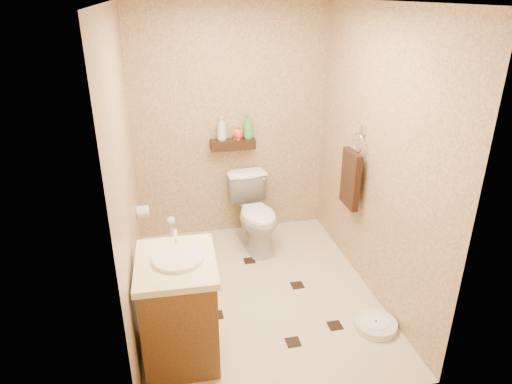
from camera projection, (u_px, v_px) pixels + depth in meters
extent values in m
plane|color=beige|center=(258.00, 294.00, 4.05)|extent=(2.50, 2.50, 0.00)
cube|color=tan|center=(231.00, 125.00, 4.68)|extent=(2.00, 0.04, 2.40)
cube|color=tan|center=(309.00, 248.00, 2.45)|extent=(2.00, 0.04, 2.40)
cube|color=tan|center=(126.00, 178.00, 3.37)|extent=(0.04, 2.50, 2.40)
cube|color=tan|center=(376.00, 158.00, 3.77)|extent=(0.04, 2.50, 2.40)
cube|color=silver|center=(258.00, 2.00, 3.08)|extent=(2.00, 2.50, 0.02)
cube|color=#351C0E|center=(233.00, 144.00, 4.68)|extent=(0.46, 0.14, 0.10)
cube|color=black|center=(216.00, 315.00, 3.78)|extent=(0.11, 0.11, 0.01)
cube|color=black|center=(297.00, 285.00, 4.16)|extent=(0.11, 0.11, 0.01)
cube|color=black|center=(293.00, 342.00, 3.49)|extent=(0.11, 0.11, 0.01)
cube|color=black|center=(193.00, 271.00, 4.38)|extent=(0.11, 0.11, 0.01)
cube|color=black|center=(335.00, 325.00, 3.66)|extent=(0.11, 0.11, 0.01)
cube|color=black|center=(249.00, 261.00, 4.54)|extent=(0.11, 0.11, 0.01)
imported|color=white|center=(256.00, 214.00, 4.68)|extent=(0.50, 0.77, 0.74)
cube|color=brown|center=(180.00, 311.00, 3.25)|extent=(0.53, 0.64, 0.75)
cube|color=beige|center=(176.00, 263.00, 3.08)|extent=(0.57, 0.68, 0.05)
cylinder|color=white|center=(178.00, 259.00, 3.08)|extent=(0.35, 0.35, 0.05)
cylinder|color=silver|center=(176.00, 236.00, 3.24)|extent=(0.03, 0.03, 0.12)
cylinder|color=silver|center=(376.00, 325.00, 3.63)|extent=(0.38, 0.38, 0.06)
cylinder|color=white|center=(376.00, 322.00, 3.61)|extent=(0.20, 0.20, 0.01)
cylinder|color=#1B6E6B|center=(174.00, 256.00, 4.50)|extent=(0.12, 0.12, 0.13)
cylinder|color=silver|center=(172.00, 236.00, 4.41)|extent=(0.02, 0.02, 0.36)
sphere|color=silver|center=(171.00, 221.00, 4.34)|extent=(0.08, 0.08, 0.08)
cube|color=silver|center=(363.00, 129.00, 3.91)|extent=(0.03, 0.06, 0.08)
torus|color=silver|center=(358.00, 143.00, 3.95)|extent=(0.02, 0.19, 0.19)
cube|color=black|center=(351.00, 179.00, 4.08)|extent=(0.06, 0.30, 0.52)
cylinder|color=silver|center=(143.00, 212.00, 4.21)|extent=(0.11, 0.11, 0.11)
cylinder|color=silver|center=(138.00, 206.00, 4.17)|extent=(0.04, 0.02, 0.02)
imported|color=silver|center=(222.00, 129.00, 4.59)|extent=(0.13, 0.13, 0.25)
imported|color=yellow|center=(238.00, 132.00, 4.65)|extent=(0.09, 0.09, 0.14)
imported|color=red|center=(238.00, 133.00, 4.65)|extent=(0.11, 0.11, 0.13)
imported|color=green|center=(248.00, 127.00, 4.65)|extent=(0.13, 0.13, 0.25)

